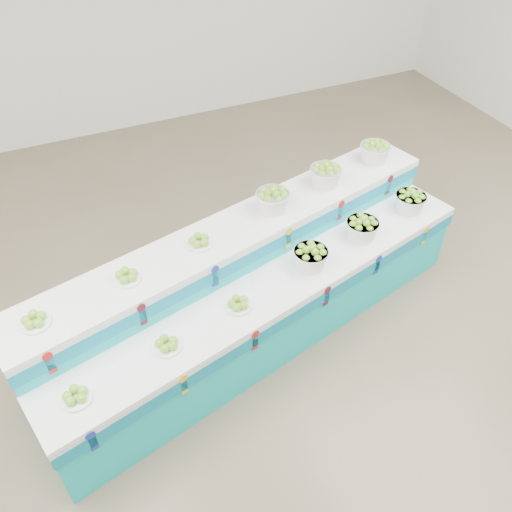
# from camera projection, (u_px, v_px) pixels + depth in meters

# --- Properties ---
(ground) EXTENTS (10.00, 10.00, 0.00)m
(ground) POSITION_uv_depth(u_px,v_px,m) (286.00, 391.00, 4.43)
(ground) COLOR brown
(ground) RESTS_ON ground
(display_stand) EXTENTS (4.22, 2.02, 1.02)m
(display_stand) POSITION_uv_depth(u_px,v_px,m) (256.00, 287.00, 4.62)
(display_stand) COLOR #14BFC4
(display_stand) RESTS_ON ground
(plate_lower_left) EXTENTS (0.26, 0.26, 0.09)m
(plate_lower_left) POSITION_uv_depth(u_px,v_px,m) (75.00, 395.00, 3.51)
(plate_lower_left) COLOR white
(plate_lower_left) RESTS_ON display_stand
(plate_lower_mid) EXTENTS (0.26, 0.26, 0.09)m
(plate_lower_mid) POSITION_uv_depth(u_px,v_px,m) (167.00, 344.00, 3.83)
(plate_lower_mid) COLOR white
(plate_lower_mid) RESTS_ON display_stand
(plate_lower_right) EXTENTS (0.26, 0.26, 0.09)m
(plate_lower_right) POSITION_uv_depth(u_px,v_px,m) (238.00, 303.00, 4.13)
(plate_lower_right) COLOR white
(plate_lower_right) RESTS_ON display_stand
(basket_lower_left) EXTENTS (0.35, 0.35, 0.21)m
(basket_lower_left) POSITION_uv_depth(u_px,v_px,m) (311.00, 257.00, 4.44)
(basket_lower_left) COLOR silver
(basket_lower_left) RESTS_ON display_stand
(basket_lower_mid) EXTENTS (0.35, 0.35, 0.21)m
(basket_lower_mid) POSITION_uv_depth(u_px,v_px,m) (362.00, 228.00, 4.73)
(basket_lower_mid) COLOR silver
(basket_lower_mid) RESTS_ON display_stand
(basket_lower_right) EXTENTS (0.35, 0.35, 0.21)m
(basket_lower_right) POSITION_uv_depth(u_px,v_px,m) (410.00, 201.00, 5.03)
(basket_lower_right) COLOR silver
(basket_lower_right) RESTS_ON display_stand
(plate_upper_left) EXTENTS (0.26, 0.26, 0.09)m
(plate_upper_left) POSITION_uv_depth(u_px,v_px,m) (34.00, 320.00, 3.61)
(plate_upper_left) COLOR white
(plate_upper_left) RESTS_ON display_stand
(plate_upper_mid) EXTENTS (0.26, 0.26, 0.09)m
(plate_upper_mid) POSITION_uv_depth(u_px,v_px,m) (126.00, 276.00, 3.93)
(plate_upper_mid) COLOR white
(plate_upper_mid) RESTS_ON display_stand
(plate_upper_right) EXTENTS (0.26, 0.26, 0.09)m
(plate_upper_right) POSITION_uv_depth(u_px,v_px,m) (199.00, 241.00, 4.23)
(plate_upper_right) COLOR white
(plate_upper_right) RESTS_ON display_stand
(basket_upper_left) EXTENTS (0.35, 0.35, 0.21)m
(basket_upper_left) POSITION_uv_depth(u_px,v_px,m) (273.00, 200.00, 4.54)
(basket_upper_left) COLOR silver
(basket_upper_left) RESTS_ON display_stand
(basket_upper_mid) EXTENTS (0.35, 0.35, 0.21)m
(basket_upper_mid) POSITION_uv_depth(u_px,v_px,m) (325.00, 175.00, 4.82)
(basket_upper_mid) COLOR silver
(basket_upper_mid) RESTS_ON display_stand
(basket_upper_right) EXTENTS (0.35, 0.35, 0.21)m
(basket_upper_right) POSITION_uv_depth(u_px,v_px,m) (375.00, 151.00, 5.12)
(basket_upper_right) COLOR silver
(basket_upper_right) RESTS_ON display_stand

